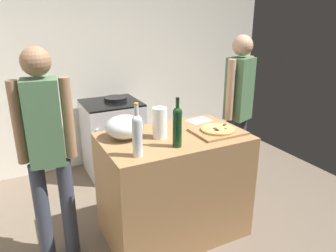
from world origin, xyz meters
The scene contains 13 objects.
ground_plane centered at (0.00, 1.20, -0.01)m, with size 4.69×3.00×0.02m, color #6B5B4C.
kitchen_wall_rear centered at (0.00, 2.45, 1.30)m, with size 4.69×0.10×2.60m, color silver.
counter centered at (0.14, 0.70, 0.45)m, with size 1.16×0.73×0.90m, color #9E7247.
cutting_board centered at (0.49, 0.59, 0.91)m, with size 0.40×0.32×0.02m, color #9E7247.
pizza centered at (0.49, 0.59, 0.93)m, with size 0.28×0.28×0.03m.
mixing_bowl centered at (-0.22, 0.83, 0.99)m, with size 0.30×0.30×0.18m.
paper_towel_roll centered at (0.03, 0.71, 1.02)m, with size 0.11×0.11×0.25m.
wine_bottle_amber centered at (-0.26, 0.46, 1.07)m, with size 0.07×0.07×0.38m.
wine_bottle_dark centered at (0.06, 0.49, 1.07)m, with size 0.07×0.07×0.37m.
recipe_sheet centered at (0.53, 0.93, 0.90)m, with size 0.21×0.15×0.00m, color white.
stove centered at (0.04, 2.05, 0.44)m, with size 0.64×0.63×0.91m.
person_in_stripes centered at (-0.80, 0.82, 0.94)m, with size 0.40×0.23×1.63m.
person_in_red centered at (1.05, 1.03, 0.95)m, with size 0.38×0.27×1.64m.
Camera 1 is at (-0.98, -1.42, 1.82)m, focal length 34.24 mm.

